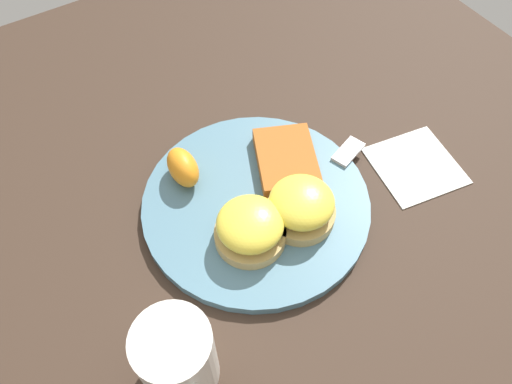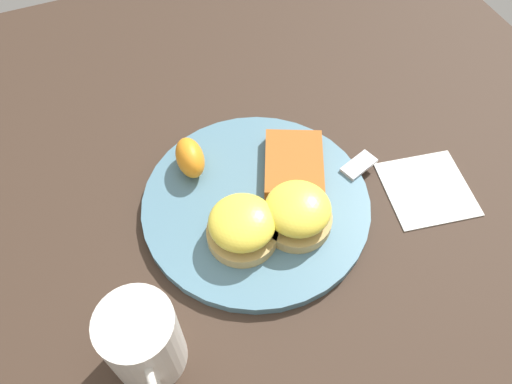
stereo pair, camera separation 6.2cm
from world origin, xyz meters
The scene contains 9 objects.
ground_plane centered at (0.00, 0.00, 0.00)m, with size 1.10×1.10×0.00m, color #38281E.
plate centered at (0.00, 0.00, 0.01)m, with size 0.29×0.29×0.01m, color slate.
sandwich_benedict_left centered at (0.04, -0.03, 0.04)m, with size 0.09×0.09×0.05m.
sandwich_benedict_right centered at (0.05, 0.03, 0.04)m, with size 0.09×0.09×0.05m.
hashbrown_patty centered at (-0.03, 0.07, 0.02)m, with size 0.11×0.08×0.02m, color #AC5B22.
orange_wedge centered at (-0.08, -0.06, 0.04)m, with size 0.06×0.04×0.04m, color orange.
fork centered at (0.02, 0.07, 0.02)m, with size 0.10×0.23×0.00m.
cup centered at (0.14, -0.18, 0.05)m, with size 0.11×0.08×0.10m.
napkin centered at (0.06, 0.22, 0.00)m, with size 0.11×0.11×0.00m, color white.
Camera 2 is at (0.33, -0.13, 0.54)m, focal length 35.00 mm.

